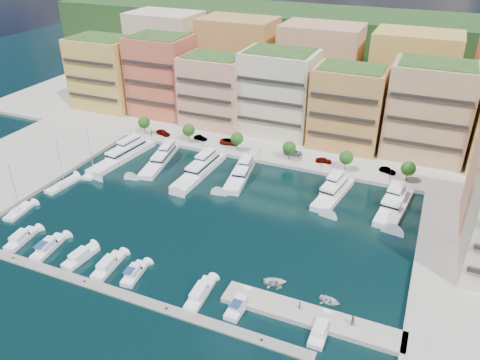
{
  "coord_description": "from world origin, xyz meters",
  "views": [
    {
      "loc": [
        42.05,
        -81.19,
        60.21
      ],
      "look_at": [
        3.54,
        8.83,
        6.0
      ],
      "focal_mm": 35.0,
      "sensor_mm": 36.0,
      "label": 1
    }
  ],
  "objects_px": {
    "cruiser_6": "(200,294)",
    "person_0": "(300,305)",
    "cruiser_9": "(320,331)",
    "tree_2": "(237,139)",
    "tender_0": "(275,282)",
    "person_1": "(352,321)",
    "cruiser_3": "(108,266)",
    "cruiser_4": "(134,274)",
    "yacht_0": "(124,154)",
    "car_4": "(324,160)",
    "tree_1": "(189,130)",
    "yacht_6": "(395,204)",
    "cruiser_2": "(81,257)",
    "car_2": "(230,142)",
    "lamppost_1": "(203,139)",
    "cruiser_0": "(21,239)",
    "car_1": "(201,138)",
    "lamppost_2": "(260,149)",
    "cruiser_1": "(48,247)",
    "yacht_2": "(201,169)",
    "lamppost_3": "(322,160)",
    "tender_2": "(330,301)",
    "tender_1": "(279,286)",
    "yacht_3": "(241,173)",
    "sailboat_2": "(93,173)",
    "tree_5": "(408,169)",
    "cruiser_7": "(239,306)",
    "tree_0": "(144,122)",
    "sailboat_1": "(63,185)",
    "lamppost_0": "(151,130)",
    "yacht_5": "(334,191)",
    "sailboat_0": "(19,212)",
    "tree_4": "(346,158)",
    "car_5": "(387,170)",
    "car_3": "(293,152)"
  },
  "relations": [
    {
      "from": "tree_0",
      "to": "cruiser_6",
      "type": "relative_size",
      "value": 0.61
    },
    {
      "from": "tree_4",
      "to": "cruiser_3",
      "type": "distance_m",
      "value": 67.73
    },
    {
      "from": "yacht_5",
      "to": "car_5",
      "type": "relative_size",
      "value": 4.29
    },
    {
      "from": "tender_2",
      "to": "tender_1",
      "type": "distance_m",
      "value": 9.7
    },
    {
      "from": "sailboat_0",
      "to": "tree_5",
      "type": "bearing_deg",
      "value": 31.27
    },
    {
      "from": "lamppost_3",
      "to": "cruiser_7",
      "type": "height_order",
      "value": "lamppost_3"
    },
    {
      "from": "yacht_0",
      "to": "yacht_6",
      "type": "relative_size",
      "value": 1.29
    },
    {
      "from": "person_1",
      "to": "yacht_6",
      "type": "bearing_deg",
      "value": -121.5
    },
    {
      "from": "lamppost_2",
      "to": "tree_0",
      "type": "bearing_deg",
      "value": 176.71
    },
    {
      "from": "yacht_2",
      "to": "lamppost_2",
      "type": "bearing_deg",
      "value": 46.29
    },
    {
      "from": "cruiser_0",
      "to": "car_2",
      "type": "distance_m",
      "value": 64.9
    },
    {
      "from": "cruiser_2",
      "to": "cruiser_9",
      "type": "relative_size",
      "value": 1.11
    },
    {
      "from": "cruiser_2",
      "to": "tender_2",
      "type": "bearing_deg",
      "value": 8.87
    },
    {
      "from": "yacht_2",
      "to": "car_1",
      "type": "relative_size",
      "value": 5.41
    },
    {
      "from": "lamppost_0",
      "to": "sailboat_2",
      "type": "distance_m",
      "value": 25.38
    },
    {
      "from": "yacht_6",
      "to": "car_1",
      "type": "bearing_deg",
      "value": 165.55
    },
    {
      "from": "cruiser_6",
      "to": "cruiser_9",
      "type": "distance_m",
      "value": 22.48
    },
    {
      "from": "tree_1",
      "to": "tree_2",
      "type": "relative_size",
      "value": 1.0
    },
    {
      "from": "lamppost_0",
      "to": "cruiser_3",
      "type": "height_order",
      "value": "lamppost_0"
    },
    {
      "from": "yacht_0",
      "to": "cruiser_1",
      "type": "relative_size",
      "value": 2.68
    },
    {
      "from": "yacht_2",
      "to": "yacht_5",
      "type": "height_order",
      "value": "same"
    },
    {
      "from": "cruiser_0",
      "to": "car_1",
      "type": "height_order",
      "value": "car_1"
    },
    {
      "from": "car_4",
      "to": "lamppost_1",
      "type": "bearing_deg",
      "value": 87.42
    },
    {
      "from": "cruiser_7",
      "to": "tree_4",
      "type": "bearing_deg",
      "value": 83.68
    },
    {
      "from": "tree_4",
      "to": "tree_0",
      "type": "bearing_deg",
      "value": 180.0
    },
    {
      "from": "yacht_3",
      "to": "sailboat_2",
      "type": "bearing_deg",
      "value": -159.43
    },
    {
      "from": "lamppost_3",
      "to": "car_3",
      "type": "distance_m",
      "value": 11.68
    },
    {
      "from": "yacht_0",
      "to": "car_4",
      "type": "relative_size",
      "value": 5.7
    },
    {
      "from": "lamppost_1",
      "to": "yacht_3",
      "type": "relative_size",
      "value": 0.22
    },
    {
      "from": "sailboat_1",
      "to": "lamppost_2",
      "type": "bearing_deg",
      "value": 38.69
    },
    {
      "from": "cruiser_9",
      "to": "person_1",
      "type": "height_order",
      "value": "person_1"
    },
    {
      "from": "cruiser_7",
      "to": "yacht_0",
      "type": "bearing_deg",
      "value": 142.04
    },
    {
      "from": "tree_2",
      "to": "car_1",
      "type": "bearing_deg",
      "value": 170.0
    },
    {
      "from": "tree_2",
      "to": "tender_0",
      "type": "bearing_deg",
      "value": -59.3
    },
    {
      "from": "cruiser_6",
      "to": "person_0",
      "type": "relative_size",
      "value": 5.47
    },
    {
      "from": "yacht_3",
      "to": "tree_2",
      "type": "bearing_deg",
      "value": 117.4
    },
    {
      "from": "car_1",
      "to": "sailboat_2",
      "type": "bearing_deg",
      "value": 158.11
    },
    {
      "from": "cruiser_3",
      "to": "car_5",
      "type": "relative_size",
      "value": 2.04
    },
    {
      "from": "sailboat_0",
      "to": "person_0",
      "type": "xyz_separation_m",
      "value": [
        70.17,
        -5.02,
        1.53
      ]
    },
    {
      "from": "cruiser_3",
      "to": "cruiser_6",
      "type": "height_order",
      "value": "same"
    },
    {
      "from": "cruiser_3",
      "to": "cruiser_4",
      "type": "height_order",
      "value": "cruiser_4"
    },
    {
      "from": "lamppost_3",
      "to": "cruiser_9",
      "type": "distance_m",
      "value": 57.69
    },
    {
      "from": "tree_5",
      "to": "cruiser_7",
      "type": "relative_size",
      "value": 0.76
    },
    {
      "from": "lamppost_1",
      "to": "cruiser_4",
      "type": "distance_m",
      "value": 57.51
    },
    {
      "from": "lamppost_2",
      "to": "cruiser_3",
      "type": "bearing_deg",
      "value": -100.73
    },
    {
      "from": "person_0",
      "to": "cruiser_9",
      "type": "bearing_deg",
      "value": -138.25
    },
    {
      "from": "cruiser_9",
      "to": "car_2",
      "type": "relative_size",
      "value": 1.27
    },
    {
      "from": "yacht_6",
      "to": "person_1",
      "type": "distance_m",
      "value": 42.08
    },
    {
      "from": "yacht_5",
      "to": "cruiser_3",
      "type": "height_order",
      "value": "yacht_5"
    },
    {
      "from": "tree_1",
      "to": "sailboat_1",
      "type": "height_order",
      "value": "sailboat_1"
    }
  ]
}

